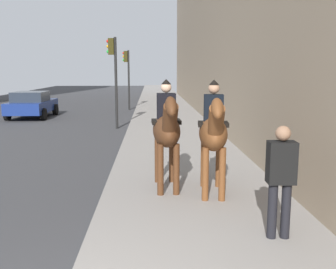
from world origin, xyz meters
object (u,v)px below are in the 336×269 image
Objects in this scene: mounted_horse_far at (213,132)px; pedestrian_greeting at (281,175)px; mounted_horse_near at (167,129)px; traffic_light_near_curb at (114,68)px; car_near_lane at (32,104)px; traffic_light_far_curb at (127,70)px.

mounted_horse_far reaches higher than pedestrian_greeting.
traffic_light_near_curb is (9.20, 1.94, 1.27)m from mounted_horse_near.
pedestrian_greeting is at bearing -151.78° from car_near_lane.
traffic_light_near_curb reaches higher than pedestrian_greeting.
mounted_horse_far is 1.35× the size of pedestrian_greeting.
mounted_horse_far is 15.78m from car_near_lane.
mounted_horse_far is at bearing -171.16° from traffic_light_far_curb.
traffic_light_near_curb is (-4.15, -4.90, 1.93)m from car_near_lane.
traffic_light_near_curb is (9.58, 2.84, 1.28)m from mounted_horse_far.
mounted_horse_far is 0.57× the size of traffic_light_near_curb.
car_near_lane is (13.35, 6.84, -0.66)m from mounted_horse_near.
mounted_horse_near is 1.00× the size of mounted_horse_far.
mounted_horse_far is 17.95m from traffic_light_far_curb.
mounted_horse_far is at bearing -150.41° from car_near_lane.
mounted_horse_near is 17.45m from traffic_light_far_curb.
traffic_light_far_curb is at bearing -0.66° from traffic_light_near_curb.
traffic_light_far_curb reaches higher than pedestrian_greeting.
traffic_light_near_curb reaches higher than traffic_light_far_curb.
car_near_lane is at bearing 30.38° from pedestrian_greeting.
car_near_lane is 0.99× the size of traffic_light_near_curb.
traffic_light_near_curb is at bearing -170.64° from mounted_horse_near.
car_near_lane is (15.78, 8.41, -0.35)m from pedestrian_greeting.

